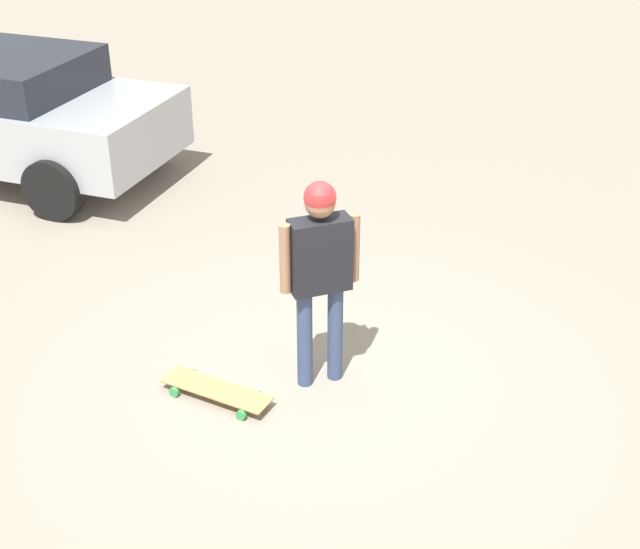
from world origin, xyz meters
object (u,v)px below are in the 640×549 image
object	(u,v)px
person	(320,261)
car_parked_near	(5,112)
traffic_cone	(107,135)
skateboard	(216,390)

from	to	relation	value
person	car_parked_near	bearing A→B (deg)	111.21
person	traffic_cone	size ratio (longest dim) A/B	3.48
car_parked_near	traffic_cone	size ratio (longest dim) A/B	8.96
person	skateboard	xyz separation A→B (m)	(-0.11, 0.83, -1.00)
car_parked_near	traffic_cone	distance (m)	1.32
skateboard	traffic_cone	distance (m)	5.57
person	skateboard	distance (m)	1.30
traffic_cone	car_parked_near	bearing A→B (deg)	114.87
skateboard	car_parked_near	xyz separation A→B (m)	(4.96, 2.14, 0.70)
skateboard	traffic_cone	bearing A→B (deg)	-41.78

